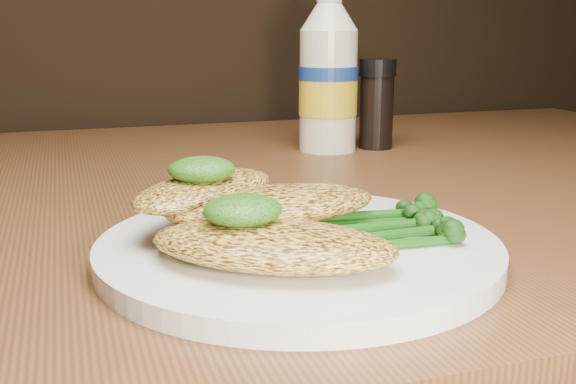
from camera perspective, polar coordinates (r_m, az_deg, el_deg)
name	(u,v)px	position (r m, az deg, el deg)	size (l,w,h in m)	color
plate	(298,249)	(0.44, 0.87, -4.78)	(0.26, 0.26, 0.01)	white
chicken_front	(272,244)	(0.39, -1.31, -4.43)	(0.15, 0.08, 0.02)	#EAB84A
chicken_mid	(272,205)	(0.45, -1.32, -1.08)	(0.14, 0.07, 0.02)	#EAB84A
chicken_back	(205,190)	(0.46, -6.96, 0.19)	(0.13, 0.06, 0.02)	#EAB84A
pesto_front	(243,210)	(0.40, -3.83, -1.53)	(0.05, 0.04, 0.02)	black
pesto_back	(201,169)	(0.45, -7.28, 1.89)	(0.04, 0.04, 0.02)	black
broccolini_bundle	(367,221)	(0.45, 6.69, -2.43)	(0.13, 0.10, 0.02)	#185212
mayo_bottle	(328,68)	(0.82, 3.41, 10.39)	(0.07, 0.07, 0.20)	white
pepper_grinder	(377,104)	(0.84, 7.45, 7.33)	(0.04, 0.04, 0.11)	black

